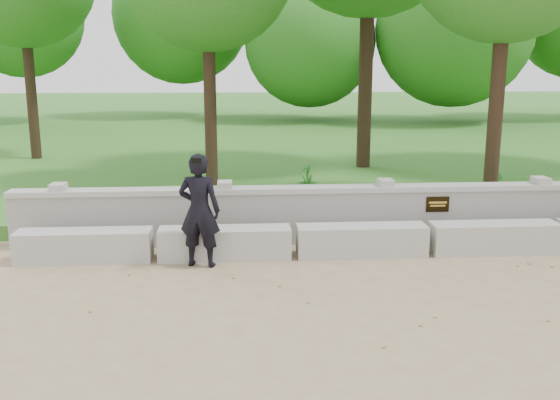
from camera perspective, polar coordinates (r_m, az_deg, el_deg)
The scene contains 9 objects.
ground at distance 7.87m, azimuth 17.44°, elevation -8.85°, with size 80.00×80.00×0.00m, color tan.
lawn at distance 21.15m, azimuth 3.67°, elevation 5.30°, with size 40.00×22.00×0.25m, color #337121.
concrete_bench at distance 9.49m, azimuth 13.40°, elevation -3.49°, with size 11.90×0.45×0.45m.
parapet_wall at distance 10.08m, azimuth 12.30°, elevation -1.10°, with size 12.50×0.35×0.90m.
man_main at distance 8.62m, azimuth -7.38°, elevation -0.95°, with size 0.65×0.59×1.59m.
shrub_a at distance 10.36m, azimuth -0.09°, elevation 0.07°, with size 0.32×0.21×0.60m, color #35832C.
shrub_b at distance 12.06m, azimuth 19.14°, elevation 1.04°, with size 0.31×0.25×0.56m, color #35832C.
shrub_c at distance 11.49m, azimuth 21.97°, elevation 0.42°, with size 0.55×0.48×0.61m, color #35832C.
shrub_d at distance 11.96m, azimuth 2.50°, elevation 1.89°, with size 0.37×0.33×0.66m, color #35832C.
Camera 1 is at (-2.81, -6.79, 2.80)m, focal length 40.00 mm.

